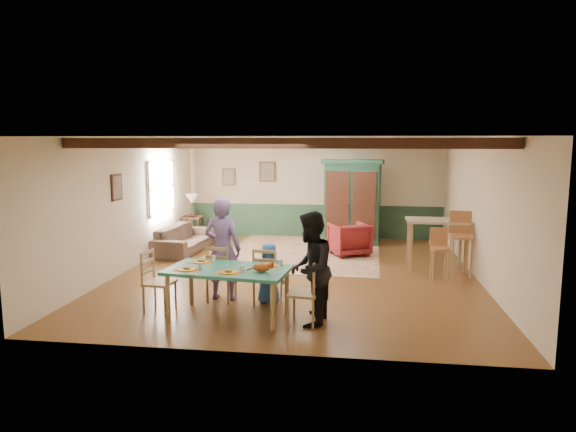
# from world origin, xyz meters

# --- Properties ---
(floor) EXTENTS (8.00, 8.00, 0.00)m
(floor) POSITION_xyz_m (0.00, 0.00, 0.00)
(floor) COLOR #533117
(floor) RESTS_ON ground
(wall_back) EXTENTS (7.00, 0.02, 2.70)m
(wall_back) POSITION_xyz_m (0.00, 4.00, 1.35)
(wall_back) COLOR beige
(wall_back) RESTS_ON floor
(wall_left) EXTENTS (0.02, 8.00, 2.70)m
(wall_left) POSITION_xyz_m (-3.50, 0.00, 1.35)
(wall_left) COLOR beige
(wall_left) RESTS_ON floor
(wall_right) EXTENTS (0.02, 8.00, 2.70)m
(wall_right) POSITION_xyz_m (3.50, 0.00, 1.35)
(wall_right) COLOR beige
(wall_right) RESTS_ON floor
(ceiling) EXTENTS (7.00, 8.00, 0.02)m
(ceiling) POSITION_xyz_m (0.00, 0.00, 2.70)
(ceiling) COLOR white
(ceiling) RESTS_ON wall_back
(wainscot_back) EXTENTS (6.95, 0.03, 0.90)m
(wainscot_back) POSITION_xyz_m (0.00, 3.98, 0.45)
(wainscot_back) COLOR #1F3928
(wainscot_back) RESTS_ON floor
(ceiling_beam_front) EXTENTS (6.95, 0.16, 0.16)m
(ceiling_beam_front) POSITION_xyz_m (0.00, -2.30, 2.61)
(ceiling_beam_front) COLOR black
(ceiling_beam_front) RESTS_ON ceiling
(ceiling_beam_mid) EXTENTS (6.95, 0.16, 0.16)m
(ceiling_beam_mid) POSITION_xyz_m (0.00, 0.40, 2.61)
(ceiling_beam_mid) COLOR black
(ceiling_beam_mid) RESTS_ON ceiling
(ceiling_beam_back) EXTENTS (6.95, 0.16, 0.16)m
(ceiling_beam_back) POSITION_xyz_m (0.00, 3.00, 2.61)
(ceiling_beam_back) COLOR black
(ceiling_beam_back) RESTS_ON ceiling
(window_left) EXTENTS (0.06, 1.60, 1.30)m
(window_left) POSITION_xyz_m (-3.47, 1.70, 1.55)
(window_left) COLOR white
(window_left) RESTS_ON wall_left
(picture_left_wall) EXTENTS (0.04, 0.42, 0.52)m
(picture_left_wall) POSITION_xyz_m (-3.47, -0.60, 1.75)
(picture_left_wall) COLOR #80745D
(picture_left_wall) RESTS_ON wall_left
(picture_back_a) EXTENTS (0.45, 0.04, 0.55)m
(picture_back_a) POSITION_xyz_m (-1.30, 3.97, 1.80)
(picture_back_a) COLOR #80745D
(picture_back_a) RESTS_ON wall_back
(picture_back_b) EXTENTS (0.38, 0.04, 0.48)m
(picture_back_b) POSITION_xyz_m (-2.40, 3.97, 1.65)
(picture_back_b) COLOR #80745D
(picture_back_b) RESTS_ON wall_back
(dining_table) EXTENTS (1.91, 1.20, 0.75)m
(dining_table) POSITION_xyz_m (-0.72, -2.73, 0.38)
(dining_table) COLOR #206551
(dining_table) RESTS_ON floor
(dining_chair_far_left) EXTENTS (0.47, 0.49, 0.95)m
(dining_chair_far_left) POSITION_xyz_m (-1.03, -1.97, 0.48)
(dining_chair_far_left) COLOR #9B7A4D
(dining_chair_far_left) RESTS_ON floor
(dining_chair_far_right) EXTENTS (0.47, 0.49, 0.95)m
(dining_chair_far_right) POSITION_xyz_m (-0.24, -2.06, 0.48)
(dining_chair_far_right) COLOR #9B7A4D
(dining_chair_far_right) RESTS_ON floor
(dining_chair_end_left) EXTENTS (0.49, 0.47, 0.95)m
(dining_chair_end_left) POSITION_xyz_m (-1.86, -2.60, 0.48)
(dining_chair_end_left) COLOR #9B7A4D
(dining_chair_end_left) RESTS_ON floor
(dining_chair_end_right) EXTENTS (0.49, 0.47, 0.95)m
(dining_chair_end_right) POSITION_xyz_m (0.43, -2.86, 0.48)
(dining_chair_end_right) COLOR #9B7A4D
(dining_chair_end_right) RESTS_ON floor
(person_man) EXTENTS (0.67, 0.48, 1.73)m
(person_man) POSITION_xyz_m (-1.02, -1.89, 0.86)
(person_man) COLOR slate
(person_man) RESTS_ON floor
(person_woman) EXTENTS (0.71, 0.87, 1.65)m
(person_woman) POSITION_xyz_m (0.53, -2.87, 0.83)
(person_woman) COLOR black
(person_woman) RESTS_ON floor
(person_child) EXTENTS (0.53, 0.37, 1.01)m
(person_child) POSITION_xyz_m (-0.23, -1.98, 0.50)
(person_child) COLOR #295BA6
(person_child) RESTS_ON floor
(cat) EXTENTS (0.37, 0.18, 0.18)m
(cat) POSITION_xyz_m (-0.18, -2.89, 0.84)
(cat) COLOR #BB4F21
(cat) RESTS_ON dining_table
(place_setting_near_left) EXTENTS (0.43, 0.34, 0.11)m
(place_setting_near_left) POSITION_xyz_m (-1.29, -2.92, 0.81)
(place_setting_near_left) COLOR gold
(place_setting_near_left) RESTS_ON dining_table
(place_setting_near_center) EXTENTS (0.43, 0.34, 0.11)m
(place_setting_near_center) POSITION_xyz_m (-0.64, -2.99, 0.81)
(place_setting_near_center) COLOR gold
(place_setting_near_center) RESTS_ON dining_table
(place_setting_far_left) EXTENTS (0.43, 0.34, 0.11)m
(place_setting_far_left) POSITION_xyz_m (-1.23, -2.42, 0.81)
(place_setting_far_left) COLOR gold
(place_setting_far_left) RESTS_ON dining_table
(place_setting_far_right) EXTENTS (0.43, 0.34, 0.11)m
(place_setting_far_right) POSITION_xyz_m (-0.14, -2.55, 0.81)
(place_setting_far_right) COLOR gold
(place_setting_far_right) RESTS_ON dining_table
(area_rug) EXTENTS (3.67, 4.31, 0.01)m
(area_rug) POSITION_xyz_m (-0.06, 1.90, 0.01)
(area_rug) COLOR #C0B48B
(area_rug) RESTS_ON floor
(armoire) EXTENTS (1.61, 0.81, 2.17)m
(armoire) POSITION_xyz_m (1.06, 3.21, 1.09)
(armoire) COLOR #153525
(armoire) RESTS_ON floor
(armchair) EXTENTS (1.09, 1.10, 0.76)m
(armchair) POSITION_xyz_m (1.01, 1.78, 0.38)
(armchair) COLOR #4E0F14
(armchair) RESTS_ON floor
(sofa) EXTENTS (0.96, 2.17, 0.62)m
(sofa) POSITION_xyz_m (-2.94, 1.68, 0.31)
(sofa) COLOR #3F3027
(sofa) RESTS_ON floor
(end_table) EXTENTS (0.55, 0.55, 0.65)m
(end_table) POSITION_xyz_m (-3.17, 3.00, 0.33)
(end_table) COLOR black
(end_table) RESTS_ON floor
(table_lamp) EXTENTS (0.35, 0.35, 0.60)m
(table_lamp) POSITION_xyz_m (-3.17, 3.00, 0.95)
(table_lamp) COLOR tan
(table_lamp) RESTS_ON end_table
(counter_table) EXTENTS (1.25, 0.74, 1.04)m
(counter_table) POSITION_xyz_m (2.83, 0.78, 0.52)
(counter_table) COLOR beige
(counter_table) RESTS_ON floor
(bar_stool_left) EXTENTS (0.36, 0.40, 1.00)m
(bar_stool_left) POSITION_xyz_m (2.75, -0.20, 0.50)
(bar_stool_left) COLOR #A56B40
(bar_stool_left) RESTS_ON floor
(bar_stool_right) EXTENTS (0.46, 0.51, 1.27)m
(bar_stool_right) POSITION_xyz_m (3.22, 0.24, 0.64)
(bar_stool_right) COLOR #A56B40
(bar_stool_right) RESTS_ON floor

